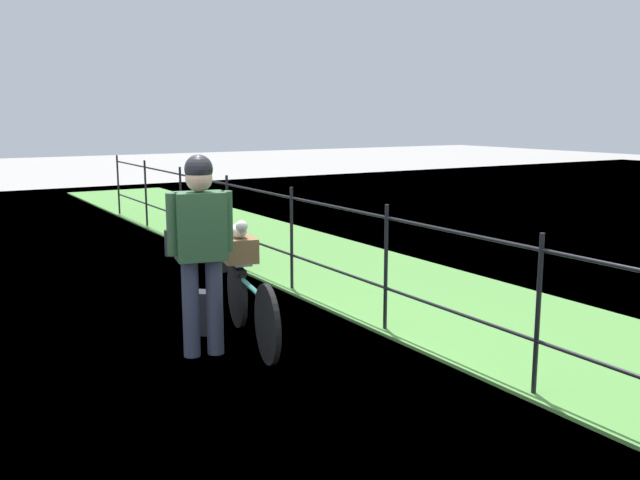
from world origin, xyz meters
TOP-DOWN VIEW (x-y plane):
  - ground_plane at (0.00, 0.00)m, footprint 60.00×60.00m
  - grass_strip at (0.00, 3.01)m, footprint 27.00×2.40m
  - iron_fence at (0.00, 1.91)m, footprint 18.04×0.04m
  - bicycle_main at (-0.35, 0.69)m, footprint 1.71×0.39m
  - wooden_crate at (-0.73, 0.77)m, footprint 0.40×0.36m
  - terrier_dog at (-0.71, 0.77)m, footprint 0.32×0.19m
  - cyclist_person at (-0.27, 0.22)m, footprint 0.33×0.53m
  - backpack_on_paving at (-0.81, 0.45)m, footprint 0.32×0.33m
  - mooring_bollard at (-4.46, 1.41)m, footprint 0.20×0.20m
  - bicycle_parked at (-3.61, 1.51)m, footprint 1.66×0.35m

SIDE VIEW (x-z plane):
  - ground_plane at x=0.00m, z-range 0.00..0.00m
  - grass_strip at x=0.00m, z-range 0.00..0.03m
  - mooring_bollard at x=-4.46m, z-range 0.00..0.38m
  - backpack_on_paving at x=-0.81m, z-range 0.00..0.40m
  - bicycle_main at x=-0.35m, z-range 0.02..0.68m
  - bicycle_parked at x=-3.61m, z-range 0.02..0.68m
  - iron_fence at x=0.00m, z-range 0.09..1.29m
  - wooden_crate at x=-0.73m, z-range 0.66..0.88m
  - terrier_dog at x=-0.71m, z-range 0.87..1.05m
  - cyclist_person at x=-0.27m, z-range 0.16..1.84m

